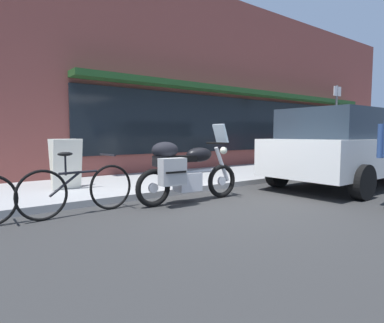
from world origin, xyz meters
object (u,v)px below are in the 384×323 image
Objects in this scene: sandwich_board_sign at (66,164)px; parking_sign_pole at (336,119)px; touring_motorcycle at (185,169)px; parked_minivan at (352,147)px; parked_bicycle at (79,189)px.

parking_sign_pole is (8.91, -0.59, 1.11)m from sandwich_board_sign.
touring_motorcycle is 2.12× the size of sandwich_board_sign.
parking_sign_pole is at bearing 34.31° from parked_minivan.
parked_bicycle is at bearing -100.85° from sandwich_board_sign.
parked_minivan is at bearing -145.69° from parking_sign_pole.
sandwich_board_sign is (-5.61, 2.84, -0.30)m from parked_minivan.
touring_motorcycle is 1.18× the size of parked_bicycle.
parked_minivan is (5.95, -1.07, 0.53)m from parked_bicycle.
parking_sign_pole reaches higher than parked_minivan.
sandwich_board_sign is at bearing 124.62° from touring_motorcycle.
touring_motorcycle is at bearing -169.03° from parking_sign_pole.
parking_sign_pole is (7.50, 1.45, 1.13)m from touring_motorcycle.
parked_minivan is (4.20, -0.79, 0.32)m from touring_motorcycle.
touring_motorcycle is 2.48m from sandwich_board_sign.
sandwich_board_sign reaches higher than parked_bicycle.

